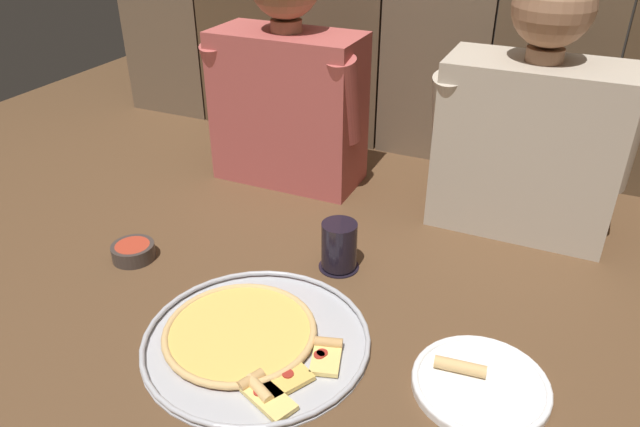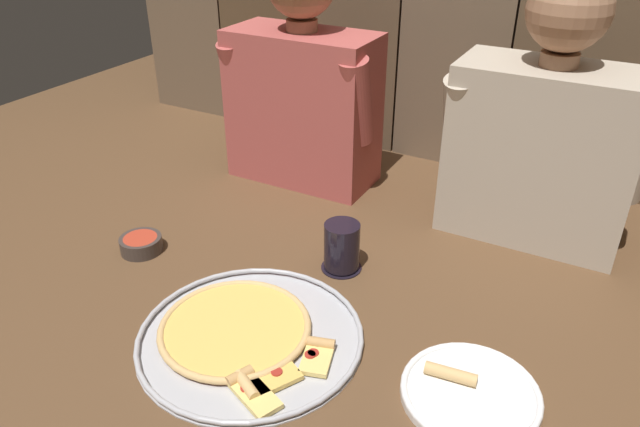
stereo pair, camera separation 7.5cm
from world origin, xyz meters
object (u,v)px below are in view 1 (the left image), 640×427
dipping_bowl (133,251)px  diner_left (288,80)px  drinking_glass (339,246)px  dinner_plate (480,384)px  diner_right (532,120)px  pizza_tray (251,338)px

dipping_bowl → diner_left: bearing=75.5°
drinking_glass → dipping_bowl: 0.46m
dinner_plate → diner_right: diner_right is taller
drinking_glass → pizza_tray: bearing=-100.6°
dipping_bowl → diner_right: 0.95m
dinner_plate → diner_right: 0.64m
diner_left → pizza_tray: bearing=-69.1°
pizza_tray → diner_right: bearing=59.8°
pizza_tray → diner_left: bearing=110.9°
dinner_plate → drinking_glass: 0.42m
dinner_plate → drinking_glass: (-0.35, 0.23, 0.04)m
pizza_tray → diner_right: size_ratio=0.69×
dipping_bowl → diner_left: 0.59m
drinking_glass → dipping_bowl: (-0.43, -0.16, -0.03)m
drinking_glass → diner_left: diner_left is taller
dipping_bowl → diner_right: bearing=34.3°
pizza_tray → diner_right: diner_right is taller
drinking_glass → diner_left: 0.52m
drinking_glass → diner_right: bearing=48.0°
drinking_glass → diner_right: (0.32, 0.36, 0.22)m
dinner_plate → diner_left: (-0.65, 0.58, 0.27)m
pizza_tray → dipping_bowl: (-0.38, 0.13, 0.01)m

